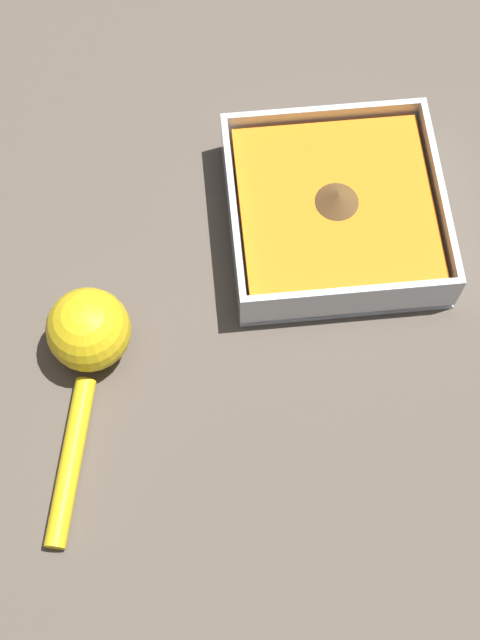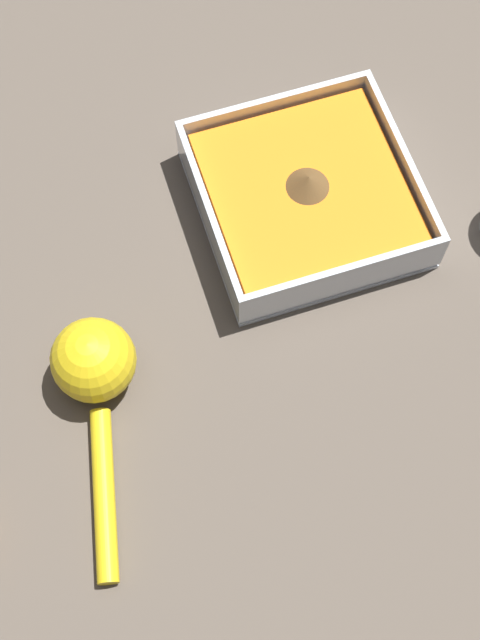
{
  "view_description": "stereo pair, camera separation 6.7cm",
  "coord_description": "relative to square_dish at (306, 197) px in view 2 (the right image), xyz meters",
  "views": [
    {
      "loc": [
        -0.12,
        -0.38,
        0.74
      ],
      "look_at": [
        -0.09,
        -0.08,
        0.03
      ],
      "focal_mm": 50.0,
      "sensor_mm": 36.0,
      "label": 1
    },
    {
      "loc": [
        -0.18,
        -0.37,
        0.74
      ],
      "look_at": [
        -0.09,
        -0.08,
        0.03
      ],
      "focal_mm": 50.0,
      "sensor_mm": 36.0,
      "label": 2
    }
  ],
  "objects": [
    {
      "name": "ground_plane",
      "position": [
        -0.01,
        -0.02,
        -0.02
      ],
      "size": [
        4.0,
        4.0,
        0.0
      ],
      "primitive_type": "plane",
      "color": "brown"
    },
    {
      "name": "lemon_squeezer",
      "position": [
        -0.23,
        -0.11,
        0.01
      ],
      "size": [
        0.08,
        0.22,
        0.07
      ],
      "rotation": [
        0.0,
        0.0,
        1.36
      ],
      "color": "yellow",
      "rests_on": "ground_plane"
    },
    {
      "name": "square_dish",
      "position": [
        0.0,
        0.0,
        0.0
      ],
      "size": [
        0.2,
        0.2,
        0.06
      ],
      "color": "silver",
      "rests_on": "ground_plane"
    }
  ]
}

